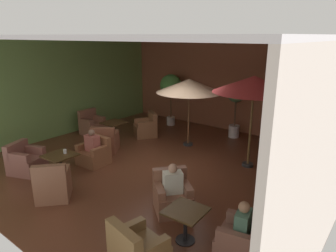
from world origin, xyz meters
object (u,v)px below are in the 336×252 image
armchair_mid_center_north (105,142)px  patron_with_friend (243,221)px  patio_umbrella_tall_red (254,85)px  armchair_mid_center_east (146,128)px  potted_tree_left_corner (171,87)px  patron_by_window (92,142)px  cafe_table_front_right (186,217)px  armchair_front_left_north (53,185)px  potted_tree_mid_right (236,101)px  patron_blue_shirt (173,180)px  potted_tree_mid_left (320,111)px  armchair_front_left_south (26,161)px  armchair_front_right_east (172,196)px  cafe_table_mid_center (114,126)px  armchair_front_right_south (137,252)px  patio_umbrella_center_beige (189,86)px  armchair_front_right_north (244,243)px  armchair_front_left_east (94,154)px  cafe_table_front_left (60,160)px  armchair_mid_center_south (92,125)px  iced_drink_cup (65,151)px

armchair_mid_center_north → patron_with_friend: (5.61, -1.92, 0.40)m
patio_umbrella_tall_red → armchair_mid_center_east: bearing=176.9°
potted_tree_left_corner → patron_by_window: size_ratio=3.30×
cafe_table_front_right → armchair_front_left_north: bearing=-169.0°
potted_tree_mid_right → patron_blue_shirt: 5.51m
armchair_front_left_north → potted_tree_mid_left: bearing=57.2°
armchair_front_left_south → potted_tree_mid_left: bearing=45.1°
cafe_table_front_right → patron_by_window: 4.27m
armchair_front_left_south → patron_by_window: patron_by_window is taller
patron_blue_shirt → cafe_table_front_right: bearing=-39.7°
armchair_front_right_east → patron_by_window: size_ratio=1.64×
patron_by_window → patron_with_friend: 5.19m
armchair_front_left_north → cafe_table_mid_center: size_ratio=1.35×
patron_by_window → armchair_front_right_south: bearing=-29.8°
armchair_front_left_north → potted_tree_mid_right: potted_tree_mid_right is taller
patio_umbrella_center_beige → armchair_front_left_south: bearing=-116.6°
armchair_front_right_north → armchair_mid_center_north: armchair_mid_center_north is taller
armchair_front_left_east → armchair_front_right_east: armchair_front_right_east is taller
patron_with_friend → patron_blue_shirt: bearing=165.6°
potted_tree_mid_left → armchair_front_left_south: bearing=-134.9°
cafe_table_mid_center → armchair_mid_center_east: 1.19m
armchair_front_right_east → cafe_table_front_left: bearing=-170.4°
potted_tree_left_corner → potted_tree_mid_right: 2.81m
armchair_front_right_east → armchair_front_left_south: bearing=-167.4°
armchair_front_left_south → armchair_mid_center_south: size_ratio=1.11×
armchair_front_right_east → armchair_front_right_north: bearing=-14.4°
armchair_front_left_south → potted_tree_left_corner: size_ratio=0.48×
armchair_front_left_north → potted_tree_left_corner: bearing=103.8°
armchair_front_left_north → armchair_mid_center_north: (-1.40, 2.74, -0.03)m
armchair_front_right_north → patron_with_friend: patron_with_friend is taller
cafe_table_front_right → patron_with_friend: (0.99, 0.19, 0.22)m
armchair_front_left_north → iced_drink_cup: 1.24m
armchair_front_left_east → iced_drink_cup: armchair_front_left_east is taller
potted_tree_left_corner → armchair_front_right_east: bearing=-52.1°
cafe_table_front_left → patio_umbrella_tall_red: bearing=46.3°
cafe_table_front_left → potted_tree_left_corner: (-0.76, 5.68, 1.08)m
armchair_front_right_south → cafe_table_front_left: bearing=163.3°
cafe_table_mid_center → armchair_front_left_south: bearing=-86.9°
patron_by_window → armchair_front_right_north: bearing=-11.0°
armchair_front_left_north → patio_umbrella_center_beige: (0.38, 4.85, 1.68)m
patron_blue_shirt → patron_by_window: patron_blue_shirt is taller
armchair_mid_center_east → patron_by_window: 2.93m
patio_umbrella_center_beige → patio_umbrella_tall_red: bearing=-9.2°
cafe_table_front_left → cafe_table_front_right: 4.05m
armchair_front_left_east → armchair_mid_center_north: (-0.52, 0.87, 0.03)m
armchair_front_left_south → armchair_mid_center_east: armchair_mid_center_east is taller
armchair_mid_center_south → patron_by_window: size_ratio=1.42×
cafe_table_mid_center → patron_with_friend: bearing=-24.8°
cafe_table_front_right → armchair_mid_center_north: (-4.62, 2.11, -0.17)m
patio_umbrella_center_beige → iced_drink_cup: (-1.18, -3.96, -1.34)m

